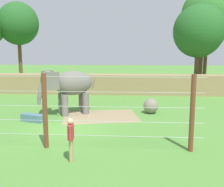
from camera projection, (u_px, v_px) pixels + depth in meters
ground_plane at (64, 130)px, 13.78m from camera, size 120.00×120.00×0.00m
dirt_patch at (101, 116)px, 16.70m from camera, size 5.16×4.20×0.01m
embankment_wall at (94, 84)px, 25.25m from camera, size 36.00×1.80×1.85m
elephant at (69, 85)px, 16.96m from camera, size 3.52×2.72×2.88m
enrichment_ball at (151, 106)px, 17.44m from camera, size 0.98×0.98×0.98m
cable_fence at (48, 111)px, 11.10m from camera, size 12.89×0.20×3.20m
zookeeper at (71, 138)px, 9.81m from camera, size 0.26×0.58×1.67m
feed_trough at (33, 118)px, 15.44m from camera, size 1.49×0.92×0.44m
tree_far_left at (202, 30)px, 28.31m from camera, size 4.90×4.90×8.91m
tree_behind_wall at (208, 15)px, 30.49m from camera, size 6.02×6.02×11.30m
tree_right_of_centre at (18, 24)px, 32.27m from camera, size 4.94×4.94×9.92m
tree_far_right at (198, 31)px, 26.42m from camera, size 5.00×5.00×8.63m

